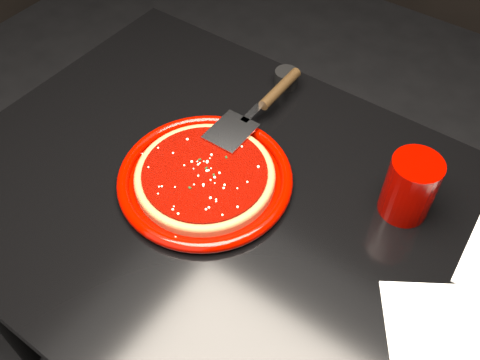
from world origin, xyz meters
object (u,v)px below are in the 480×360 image
ramekin (286,78)px  cup (410,187)px  table (250,309)px  plate (205,178)px  pizza_server (258,107)px

ramekin → cup: bearing=-24.9°
table → ramekin: bearing=113.7°
ramekin → plate: bearing=-84.8°
cup → table: bearing=-141.2°
plate → ramekin: (-0.03, 0.33, 0.01)m
cup → pizza_server: bearing=174.7°
table → pizza_server: 0.48m
table → pizza_server: (-0.13, 0.20, 0.42)m
pizza_server → ramekin: 0.14m
pizza_server → ramekin: (-0.02, 0.14, -0.02)m
plate → pizza_server: 0.20m
plate → ramekin: ramekin is taller
plate → cup: cup is taller
pizza_server → ramekin: pizza_server is taller
table → plate: (-0.12, 0.01, 0.39)m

